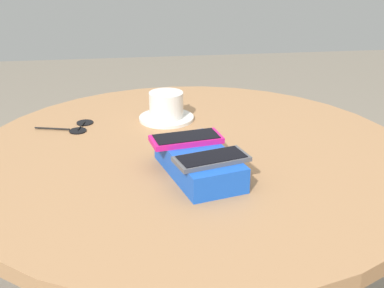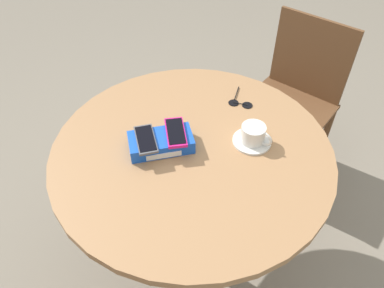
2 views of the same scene
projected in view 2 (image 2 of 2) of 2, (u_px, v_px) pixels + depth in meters
name	position (u px, v px, depth m)	size (l,w,h in m)	color
ground_plane	(192.00, 257.00, 1.84)	(8.00, 8.00, 0.00)	gray
round_table	(192.00, 169.00, 1.38)	(0.98, 0.98, 0.77)	#2D2D2D
phone_box	(161.00, 142.00, 1.29)	(0.24, 0.16, 0.05)	blue
phone_gray	(146.00, 139.00, 1.26)	(0.10, 0.15, 0.01)	#515156
phone_magenta	(176.00, 132.00, 1.28)	(0.09, 0.15, 0.01)	#D11975
saucer	(252.00, 141.00, 1.32)	(0.14, 0.14, 0.01)	silver
coffee_cup	(254.00, 134.00, 1.30)	(0.11, 0.09, 0.06)	silver
sunglasses	(240.00, 103.00, 1.48)	(0.09, 0.14, 0.01)	black
chair_near_window	(292.00, 100.00, 2.00)	(0.61, 0.61, 0.86)	brown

